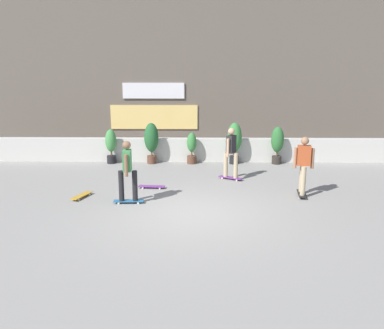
# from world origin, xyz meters

# --- Properties ---
(ground_plane) EXTENTS (48.00, 48.00, 0.00)m
(ground_plane) POSITION_xyz_m (0.00, 0.00, 0.00)
(ground_plane) COLOR gray
(planter_wall) EXTENTS (18.00, 0.40, 0.90)m
(planter_wall) POSITION_xyz_m (0.00, 6.00, 0.45)
(planter_wall) COLOR beige
(planter_wall) RESTS_ON ground
(building_backdrop) EXTENTS (20.00, 2.08, 6.50)m
(building_backdrop) POSITION_xyz_m (-0.00, 10.00, 3.25)
(building_backdrop) COLOR #60564C
(building_backdrop) RESTS_ON ground
(potted_plant_0) EXTENTS (0.42, 0.42, 1.32)m
(potted_plant_0) POSITION_xyz_m (-3.16, 5.55, 0.74)
(potted_plant_0) COLOR black
(potted_plant_0) RESTS_ON ground
(potted_plant_1) EXTENTS (0.54, 0.54, 1.56)m
(potted_plant_1) POSITION_xyz_m (-1.61, 5.55, 0.91)
(potted_plant_1) COLOR brown
(potted_plant_1) RESTS_ON ground
(potted_plant_2) EXTENTS (0.36, 0.36, 1.19)m
(potted_plant_2) POSITION_xyz_m (-0.08, 5.55, 0.63)
(potted_plant_2) COLOR brown
(potted_plant_2) RESTS_ON ground
(potted_plant_3) EXTENTS (0.55, 0.55, 1.57)m
(potted_plant_3) POSITION_xyz_m (1.55, 5.55, 0.92)
(potted_plant_3) COLOR black
(potted_plant_3) RESTS_ON ground
(potted_plant_4) EXTENTS (0.48, 0.48, 1.43)m
(potted_plant_4) POSITION_xyz_m (3.17, 5.55, 0.82)
(potted_plant_4) COLOR #2D2823
(potted_plant_4) RESTS_ON ground
(skater_far_left) EXTENTS (0.81, 0.56, 1.70)m
(skater_far_left) POSITION_xyz_m (-1.69, 0.75, 0.94)
(skater_far_left) COLOR #266699
(skater_far_left) RESTS_ON ground
(skater_foreground) EXTENTS (0.56, 0.82, 1.70)m
(skater_foreground) POSITION_xyz_m (3.11, 1.48, 0.94)
(skater_foreground) COLOR black
(skater_foreground) RESTS_ON ground
(skater_far_right) EXTENTS (0.79, 0.57, 1.70)m
(skater_far_right) POSITION_xyz_m (1.23, 3.23, 0.94)
(skater_far_right) COLOR #72338C
(skater_far_right) RESTS_ON ground
(skateboard_near_camera) EXTENTS (0.81, 0.26, 0.08)m
(skateboard_near_camera) POSITION_xyz_m (-1.23, 2.16, 0.06)
(skateboard_near_camera) COLOR #72338C
(skateboard_near_camera) RESTS_ON ground
(skateboard_aside) EXTENTS (0.44, 0.82, 0.08)m
(skateboard_aside) POSITION_xyz_m (-3.09, 1.21, 0.06)
(skateboard_aside) COLOR #BF8C26
(skateboard_aside) RESTS_ON ground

